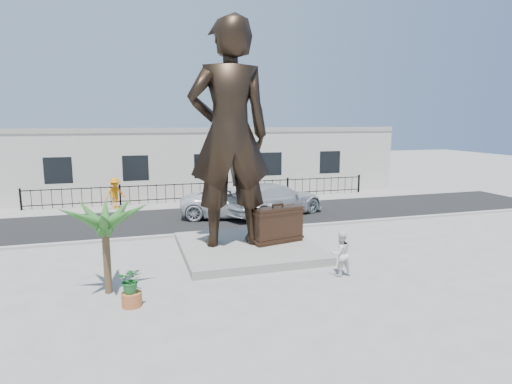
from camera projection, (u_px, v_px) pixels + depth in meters
The scene contains 16 objects.
ground at pixel (271, 262), 15.83m from camera, with size 100.00×100.00×0.00m, color #9E9991.
street at pixel (225, 216), 23.39m from camera, with size 40.00×7.00×0.01m, color black.
curb at pixel (241, 231), 20.08m from camera, with size 40.00×0.25×0.12m, color #A5A399.
far_sidewalk at pixel (211, 203), 27.17m from camera, with size 40.00×2.50×0.02m, color #9E9991.
plinth at pixel (248, 248), 17.09m from camera, with size 5.20×5.20×0.30m, color gray.
fence at pixel (209, 191), 27.83m from camera, with size 22.00×0.10×1.20m, color black.
building at pixel (198, 161), 31.53m from camera, with size 28.00×7.00×4.40m, color silver.
statue at pixel (229, 134), 16.40m from camera, with size 3.16×2.08×8.68m, color black.
suitcase at pixel (278, 225), 17.19m from camera, with size 2.05×0.65×1.44m, color #352116.
tourist at pixel (341, 254), 14.31m from camera, with size 0.74×0.58×1.53m, color white.
car_white at pixel (234, 202), 23.09m from camera, with size 2.59×5.61×1.56m, color silver.
car_silver at pixel (274, 199), 23.54m from camera, with size 2.46×6.06×1.76m, color #B0B3B5.
worker at pixel (115, 193), 25.12m from camera, with size 1.19×0.68×1.83m, color orange.
palm_tree at pixel (109, 293), 12.98m from camera, with size 1.80×1.80×3.20m, color #285A21, non-canonical shape.
planter at pixel (132, 299), 12.02m from camera, with size 0.56×0.56×0.40m, color #B45F2F.
shrub at pixel (131, 280), 11.92m from camera, with size 0.68×0.59×0.75m, color #226B2B.
Camera 1 is at (-4.90, -14.39, 5.17)m, focal length 30.00 mm.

